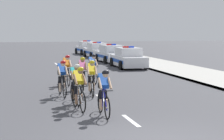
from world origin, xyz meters
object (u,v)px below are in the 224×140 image
at_px(cyclist_seventh, 67,69).
at_px(police_car_nearest, 128,58).
at_px(cyclist_fifth, 62,78).
at_px(cyclist_second, 79,88).
at_px(cyclist_lead, 104,92).
at_px(cyclist_third, 75,83).
at_px(police_car_third, 97,51).
at_px(police_car_second, 111,54).
at_px(police_car_furthest, 87,48).
at_px(cyclist_sixth, 82,73).
at_px(cyclist_fourth, 92,77).
at_px(cyclist_eighth, 92,68).

relative_size(cyclist_seventh, police_car_nearest, 0.39).
bearing_deg(cyclist_seventh, cyclist_fifth, -101.51).
xyz_separation_m(cyclist_second, cyclist_fifth, (-0.21, 2.88, 0.00)).
bearing_deg(cyclist_lead, police_car_nearest, 69.68).
distance_m(cyclist_third, police_car_nearest, 13.84).
xyz_separation_m(police_car_nearest, police_car_third, (0.00, 10.55, 0.00)).
distance_m(police_car_second, police_car_furthest, 10.92).
xyz_separation_m(cyclist_second, cyclist_sixth, (0.96, 4.50, 0.00)).
height_order(cyclist_third, police_car_nearest, police_car_nearest).
xyz_separation_m(cyclist_fourth, police_car_nearest, (5.05, 10.94, -0.11)).
distance_m(cyclist_second, police_car_furthest, 30.04).
bearing_deg(cyclist_sixth, cyclist_fifth, -125.64).
bearing_deg(police_car_nearest, cyclist_seventh, -126.81).
xyz_separation_m(cyclist_eighth, police_car_third, (4.21, 17.71, -0.11)).
relative_size(cyclist_second, police_car_furthest, 0.38).
distance_m(cyclist_fourth, police_car_third, 22.08).
relative_size(cyclist_second, police_car_third, 0.39).
relative_size(police_car_nearest, police_car_third, 1.00).
height_order(cyclist_seventh, police_car_second, police_car_second).
bearing_deg(police_car_nearest, cyclist_second, -114.07).
bearing_deg(cyclist_sixth, police_car_third, 75.42).
bearing_deg(cyclist_second, cyclist_eighth, 73.88).
relative_size(police_car_second, police_car_third, 1.01).
bearing_deg(cyclist_lead, cyclist_fourth, 84.02).
bearing_deg(cyclist_third, cyclist_lead, -76.28).
distance_m(cyclist_fourth, cyclist_sixth, 1.86).
height_order(cyclist_lead, police_car_second, police_car_second).
bearing_deg(cyclist_third, cyclist_eighth, 71.44).
xyz_separation_m(cyclist_lead, cyclist_second, (-0.62, 1.14, 0.00)).
xyz_separation_m(cyclist_third, police_car_furthest, (6.00, 28.32, -0.11)).
xyz_separation_m(police_car_third, police_car_furthest, (0.00, 5.29, 0.00)).
bearing_deg(cyclist_lead, cyclist_eighth, 80.68).
height_order(police_car_third, police_car_furthest, same).
xyz_separation_m(cyclist_fifth, cyclist_eighth, (2.06, 3.54, 0.00)).
bearing_deg(police_car_second, police_car_third, 90.00).
xyz_separation_m(cyclist_sixth, police_car_nearest, (5.10, 9.07, -0.11)).
distance_m(cyclist_third, police_car_furthest, 28.95).
bearing_deg(police_car_nearest, police_car_furthest, 89.99).
relative_size(cyclist_eighth, police_car_third, 0.39).
relative_size(cyclist_fifth, police_car_third, 0.39).
xyz_separation_m(cyclist_fifth, police_car_nearest, (6.27, 10.70, -0.11)).
relative_size(cyclist_fourth, police_car_nearest, 0.39).
bearing_deg(cyclist_eighth, police_car_nearest, 59.54).
relative_size(police_car_third, police_car_furthest, 0.99).
relative_size(cyclist_lead, police_car_furthest, 0.38).
height_order(cyclist_fourth, cyclist_sixth, same).
bearing_deg(cyclist_eighth, cyclist_lead, -99.32).
relative_size(cyclist_third, cyclist_eighth, 1.00).
distance_m(cyclist_eighth, police_car_furthest, 23.38).
distance_m(cyclist_fourth, cyclist_eighth, 3.87).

